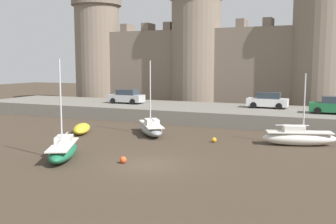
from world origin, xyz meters
name	(u,v)px	position (x,y,z in m)	size (l,w,h in m)	color
ground_plane	(148,165)	(0.00, 0.00, 0.00)	(160.00, 160.00, 0.00)	#423528
quay_road	(231,114)	(0.00, 19.48, 0.68)	(59.87, 10.00, 1.36)	slate
castle	(254,55)	(0.00, 31.31, 7.07)	(55.37, 7.50, 18.61)	#7A6B5B
rowboat_foreground_right	(82,128)	(-9.90, 7.29, 0.41)	(2.99, 4.08, 0.79)	yellow
sailboat_midflat_left	(299,137)	(7.66, 9.31, 0.60)	(5.47, 2.90, 5.24)	silver
sailboat_midflat_right	(63,150)	(-5.49, -0.80, 0.57)	(3.62, 5.17, 6.20)	#1E6B47
sailboat_midflat_centre	(151,128)	(-4.14, 9.04, 0.56)	(4.51, 5.42, 6.17)	gray
mooring_buoy_off_centre	(214,140)	(1.68, 7.93, 0.19)	(0.38, 0.38, 0.38)	orange
mooring_buoy_mid_mud	(123,160)	(-1.51, -0.28, 0.21)	(0.41, 0.41, 0.41)	#E04C1E
car_quay_west	(334,105)	(9.85, 18.39, 2.14)	(4.11, 1.89, 1.62)	#1E6638
car_quay_centre_east	(268,101)	(3.55, 20.89, 2.14)	(4.11, 1.89, 1.62)	silver
car_quay_east	(127,97)	(-12.27, 19.39, 2.14)	(4.11, 1.89, 1.62)	#B2B5B7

